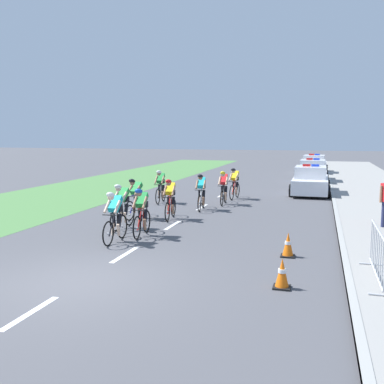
% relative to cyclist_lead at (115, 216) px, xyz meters
% --- Properties ---
extents(ground_plane, '(160.00, 160.00, 0.00)m').
position_rel_cyclist_lead_xyz_m(ground_plane, '(0.84, -3.40, -0.79)').
color(ground_plane, '#4C4C51').
extents(sidewalk_slab, '(4.59, 60.00, 0.12)m').
position_rel_cyclist_lead_xyz_m(sidewalk_slab, '(8.62, 10.60, -0.73)').
color(sidewalk_slab, gray).
rests_on(sidewalk_slab, ground).
extents(kerb_edge, '(0.16, 60.00, 0.13)m').
position_rel_cyclist_lead_xyz_m(kerb_edge, '(6.40, 10.60, -0.72)').
color(kerb_edge, '#9E9E99').
rests_on(kerb_edge, ground).
extents(grass_verge, '(7.00, 60.00, 0.01)m').
position_rel_cyclist_lead_xyz_m(grass_verge, '(-7.16, 10.60, -0.78)').
color(grass_verge, '#4C7F42').
rests_on(grass_verge, ground).
extents(lane_markings_centre, '(0.14, 17.60, 0.01)m').
position_rel_cyclist_lead_xyz_m(lane_markings_centre, '(0.84, 2.81, -0.78)').
color(lane_markings_centre, white).
rests_on(lane_markings_centre, ground).
extents(cyclist_lead, '(0.42, 1.72, 1.56)m').
position_rel_cyclist_lead_xyz_m(cyclist_lead, '(0.00, 0.00, 0.00)').
color(cyclist_lead, black).
rests_on(cyclist_lead, ground).
extents(cyclist_second, '(0.44, 1.72, 1.56)m').
position_rel_cyclist_lead_xyz_m(cyclist_second, '(0.45, 0.96, 0.00)').
color(cyclist_second, black).
rests_on(cyclist_second, ground).
extents(cyclist_third, '(0.43, 1.72, 1.56)m').
position_rel_cyclist_lead_xyz_m(cyclist_third, '(-0.62, 1.85, 0.00)').
color(cyclist_third, black).
rests_on(cyclist_third, ground).
extents(cyclist_fourth, '(0.45, 1.72, 1.56)m').
position_rel_cyclist_lead_xyz_m(cyclist_fourth, '(-0.90, 3.65, 0.00)').
color(cyclist_fourth, black).
rests_on(cyclist_fourth, ground).
extents(cyclist_fifth, '(0.45, 1.72, 1.56)m').
position_rel_cyclist_lead_xyz_m(cyclist_fifth, '(0.40, 3.85, 0.00)').
color(cyclist_fifth, black).
rests_on(cyclist_fifth, ground).
extents(cyclist_sixth, '(0.45, 1.72, 1.56)m').
position_rel_cyclist_lead_xyz_m(cyclist_sixth, '(0.98, 6.16, 0.00)').
color(cyclist_sixth, black).
rests_on(cyclist_sixth, ground).
extents(cyclist_seventh, '(0.44, 1.72, 1.56)m').
position_rel_cyclist_lead_xyz_m(cyclist_seventh, '(-1.32, 7.51, 0.00)').
color(cyclist_seventh, black).
rests_on(cyclist_seventh, ground).
extents(cyclist_eighth, '(0.43, 1.72, 1.56)m').
position_rel_cyclist_lead_xyz_m(cyclist_eighth, '(1.59, 7.83, 0.00)').
color(cyclist_eighth, black).
rests_on(cyclist_eighth, ground).
extents(cyclist_ninth, '(0.45, 1.72, 1.56)m').
position_rel_cyclist_lead_xyz_m(cyclist_ninth, '(1.73, 9.73, 0.00)').
color(cyclist_ninth, black).
rests_on(cyclist_ninth, ground).
extents(police_car_nearest, '(2.02, 4.41, 1.59)m').
position_rel_cyclist_lead_xyz_m(police_car_nearest, '(5.27, 12.54, -0.11)').
color(police_car_nearest, white).
rests_on(police_car_nearest, ground).
extents(police_car_second, '(2.02, 4.41, 1.59)m').
position_rel_cyclist_lead_xyz_m(police_car_second, '(5.27, 18.67, -0.11)').
color(police_car_second, silver).
rests_on(police_car_second, ground).
extents(police_car_third, '(2.16, 4.48, 1.59)m').
position_rel_cyclist_lead_xyz_m(police_car_third, '(5.27, 25.35, -0.11)').
color(police_car_third, white).
rests_on(police_car_third, ground).
extents(crowd_barrier_front, '(0.50, 2.32, 1.07)m').
position_rel_cyclist_lead_xyz_m(crowd_barrier_front, '(6.94, -1.85, -0.14)').
color(crowd_barrier_front, '#B7BABF').
rests_on(crowd_barrier_front, sidewalk_slab).
extents(traffic_cone_near, '(0.36, 0.36, 0.64)m').
position_rel_cyclist_lead_xyz_m(traffic_cone_near, '(5.05, -2.64, -0.48)').
color(traffic_cone_near, black).
rests_on(traffic_cone_near, ground).
extents(traffic_cone_mid, '(0.36, 0.36, 0.64)m').
position_rel_cyclist_lead_xyz_m(traffic_cone_mid, '(5.00, -0.18, -0.48)').
color(traffic_cone_mid, black).
rests_on(traffic_cone_mid, ground).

